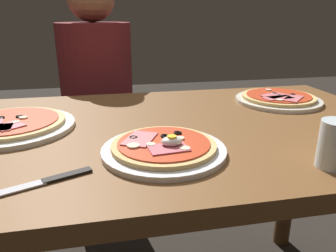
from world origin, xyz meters
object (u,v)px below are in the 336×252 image
Objects in this scene: pizza_across_right at (11,125)px; dining_table at (176,163)px; water_glass_far at (335,148)px; diner_person at (99,116)px; pizza_across_left at (278,99)px; pizza_foreground at (164,148)px; knife at (46,181)px.

dining_table is at bearing -7.15° from pizza_across_right.
water_glass_far is at bearing -51.15° from dining_table.
water_glass_far is at bearing -28.04° from pizza_across_right.
pizza_across_right is 0.69m from diner_person.
pizza_across_left is at bearing 72.64° from water_glass_far.
water_glass_far is (-0.15, -0.47, 0.03)m from pizza_across_left.
knife is (-0.23, -0.09, -0.01)m from pizza_foreground.
diner_person is at bearing 107.36° from dining_table.
pizza_foreground is 0.42m from pizza_across_right.
pizza_across_right is 0.76m from water_glass_far.
pizza_across_left is at bearing 7.95° from pizza_across_right.
pizza_foreground reaches higher than knife.
diner_person reaches higher than knife.
pizza_foreground is 0.34m from water_glass_far.
pizza_foreground is 0.23× the size of diner_person.
diner_person is (-0.21, 0.68, -0.06)m from dining_table.
knife is (-0.54, 0.04, -0.04)m from water_glass_far.
pizza_across_left reaches higher than knife.
water_glass_far is 0.08× the size of diner_person.
pizza_across_right reaches higher than knife.
dining_table is at bearing 41.24° from knife.
knife is at bearing -148.16° from pizza_across_left.
diner_person reaches higher than pizza_across_right.
pizza_across_left is (0.39, 0.17, 0.12)m from dining_table.
pizza_foreground is at bearing -32.34° from pizza_across_right.
water_glass_far reaches higher than pizza_foreground.
pizza_across_left is at bearing 36.64° from pizza_foreground.
pizza_across_left is at bearing 23.15° from dining_table.
pizza_across_left is 0.83m from pizza_across_right.
pizza_across_left is at bearing 139.64° from diner_person.
water_glass_far reaches higher than knife.
diner_person reaches higher than dining_table.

